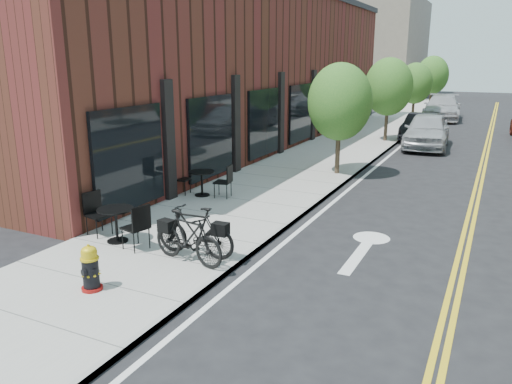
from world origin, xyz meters
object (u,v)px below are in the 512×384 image
Objects in this scene: parked_car_a at (427,131)px; parked_car_c at (442,108)px; bistro_set_c at (202,180)px; parked_car_b at (421,127)px; bicycle_right at (188,237)px; bicycle_left at (195,231)px; bistro_set_b at (116,220)px; fire_hydrant at (90,268)px.

parked_car_c reaches higher than parked_car_a.
parked_car_c is at bearing 70.67° from bistro_set_c.
parked_car_a reaches higher than parked_car_b.
bicycle_right is 0.44× the size of parked_car_b.
bistro_set_c is at bearing -103.71° from parked_car_c.
bicycle_right is at bearing -101.50° from parked_car_a.
bistro_set_c is (-2.36, 4.03, -0.05)m from bicycle_left.
parked_car_a reaches higher than bicycle_right.
bicycle_left is 1.01× the size of bicycle_right.
bistro_set_b is at bearing -98.52° from parked_car_b.
parked_car_a is (2.34, 16.09, 0.15)m from bicycle_left.
bicycle_right is at bearing -97.36° from parked_car_c.
parked_car_a is at bearing 99.35° from fire_hydrant.
parked_car_c is at bearing 6.07° from bicycle_right.
fire_hydrant is 2.27m from bicycle_left.
bistro_set_b is 4.11m from bistro_set_c.
parked_car_c is (1.74, 27.88, 0.17)m from bicycle_left.
fire_hydrant is 18.48m from parked_car_a.
bicycle_right is 28.30m from parked_car_c.
bistro_set_c is (-1.56, 6.15, 0.08)m from fire_hydrant.
bicycle_left is at bearing 88.63° from fire_hydrant.
bicycle_left reaches higher than bistro_set_b.
bicycle_right is at bearing 83.18° from fire_hydrant.
fire_hydrant is at bearing -98.79° from parked_car_c.
bicycle_right is 0.37× the size of parked_car_a.
parked_car_b is at bearing 100.19° from parked_car_a.
parked_car_a reaches higher than bistro_set_c.
bicycle_left is 16.26m from parked_car_a.
bistro_set_b is at bearing -108.70° from parked_car_a.
parked_car_a is at bearing -73.31° from parked_car_b.
parked_car_b reaches higher than fire_hydrant.
bistro_set_c is 0.45× the size of parked_car_b.
fire_hydrant is 0.47× the size of bistro_set_c.
bistro_set_b reaches higher than bistro_set_c.
fire_hydrant is 0.48× the size of bicycle_right.
fire_hydrant is 0.15× the size of parked_car_c.
fire_hydrant is 20.82m from parked_car_b.
bicycle_right is (0.06, -0.36, -0.01)m from bicycle_left.
parked_car_a is (4.70, 12.06, 0.21)m from bistro_set_c.
bicycle_right reaches higher than fire_hydrant.
bicycle_left is at bearing -92.48° from parked_car_b.
fire_hydrant is 30.11m from parked_car_c.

